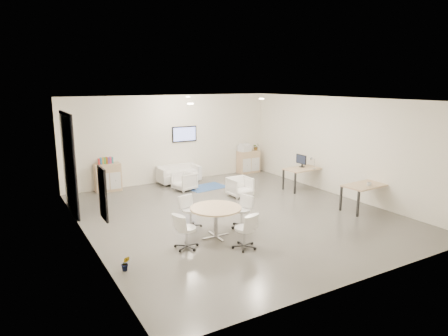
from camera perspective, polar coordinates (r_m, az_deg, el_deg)
room_shell at (r=10.97m, az=1.61°, el=1.38°), size 9.60×10.60×4.80m
glass_door at (r=12.00m, az=-21.36°, el=1.00°), size 0.09×1.90×2.85m
artwork at (r=8.04m, az=-16.91°, el=-3.55°), size 0.05×0.54×1.04m
wall_tv at (r=15.08m, az=-5.69°, el=4.85°), size 0.98×0.06×0.58m
ceiling_spots at (r=11.41m, az=-1.44°, el=9.79°), size 3.14×4.14×0.03m
sideboard_left at (r=14.16m, az=-16.24°, el=-1.30°), size 0.85×0.44×0.95m
sideboard_right at (r=16.43m, az=3.50°, el=0.90°), size 0.91×0.44×0.91m
books at (r=14.04m, az=-16.56°, el=1.02°), size 0.49×0.14×0.22m
printer at (r=16.22m, az=2.96°, el=2.94°), size 0.51×0.45×0.32m
loveseat at (r=14.85m, az=-6.55°, el=-0.94°), size 1.53×0.80×0.56m
blue_rug at (r=14.19m, az=-2.51°, el=-2.75°), size 1.47×1.09×0.01m
armchair_left at (r=13.80m, az=-5.70°, el=-1.77°), size 0.77×0.80×0.69m
armchair_right at (r=12.99m, az=2.28°, el=-2.58°), size 0.69×0.65×0.70m
desk_rear at (r=14.07m, az=11.46°, el=-0.28°), size 1.50×0.82×0.76m
desk_front at (r=12.26m, az=19.75°, el=-2.53°), size 1.53×0.84×0.77m
monitor at (r=14.09m, az=10.99°, el=1.06°), size 0.20×0.50×0.44m
round_table at (r=9.53m, az=-1.19°, el=-6.12°), size 1.22×1.22×0.75m
meeting_chairs at (r=9.61m, az=-1.18°, el=-7.54°), size 2.48×2.48×0.82m
plant_cabinet at (r=16.50m, az=4.58°, el=2.93°), size 0.30×0.32×0.22m
plant_floor at (r=8.34m, az=-13.87°, el=-13.63°), size 0.27×0.35×0.14m
cup at (r=12.00m, az=20.02°, el=-2.14°), size 0.16×0.14×0.13m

